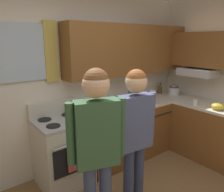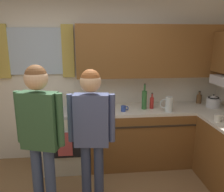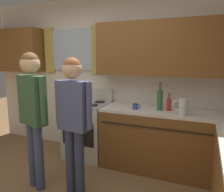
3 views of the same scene
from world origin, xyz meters
name	(u,v)px [view 3 (image 3 of 3)]	position (x,y,z in m)	size (l,w,h in m)	color
back_wall_unit	(110,66)	(0.09, 1.81, 1.49)	(4.60, 0.42, 2.60)	silver
kitchen_counter_run	(200,159)	(1.54, 1.11, 0.45)	(2.15, 2.11, 0.90)	brown
stove_oven	(88,129)	(-0.20, 1.54, 0.47)	(0.66, 0.67, 1.10)	beige
bottle_sauce_red	(169,104)	(1.09, 1.52, 0.99)	(0.06, 0.06, 0.25)	red
bottle_wine_green	(160,99)	(0.97, 1.50, 1.05)	(0.08, 0.08, 0.39)	#2D6633
mug_cobalt_blue	(135,106)	(0.64, 1.42, 0.94)	(0.11, 0.07, 0.08)	#2D479E
water_pitcher	(183,107)	(1.29, 1.34, 1.01)	(0.19, 0.11, 0.22)	silver
adult_left	(33,105)	(-0.36, 0.48, 1.07)	(0.50, 0.27, 1.69)	#38476B
adult_in_plaid	(73,111)	(0.16, 0.55, 1.03)	(0.50, 0.22, 1.63)	#2D3856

